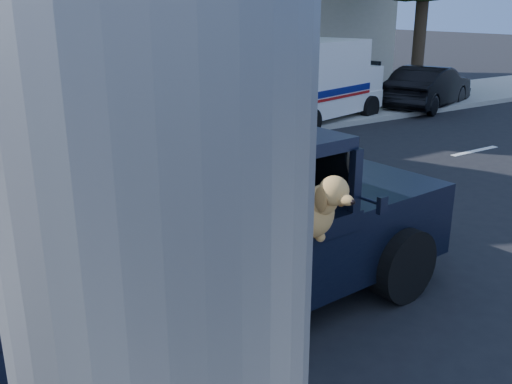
% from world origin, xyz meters
% --- Properties ---
extents(ground, '(120.00, 120.00, 0.00)m').
position_xyz_m(ground, '(0.00, 0.00, 0.00)').
color(ground, black).
rests_on(ground, ground).
extents(far_sidewalk, '(60.00, 4.00, 0.15)m').
position_xyz_m(far_sidewalk, '(0.00, 9.20, 0.07)').
color(far_sidewalk, gray).
rests_on(far_sidewalk, ground).
extents(lane_stripes, '(21.60, 0.14, 0.01)m').
position_xyz_m(lane_stripes, '(2.00, 3.40, 0.01)').
color(lane_stripes, silver).
rests_on(lane_stripes, ground).
extents(pickup_truck, '(5.89, 3.07, 2.06)m').
position_xyz_m(pickup_truck, '(-0.99, 0.41, 0.70)').
color(pickup_truck, black).
rests_on(pickup_truck, ground).
extents(mail_truck, '(4.65, 3.04, 2.36)m').
position_xyz_m(mail_truck, '(7.02, 8.23, 1.03)').
color(mail_truck, silver).
rests_on(mail_truck, ground).
extents(parked_sedan, '(2.79, 4.52, 1.41)m').
position_xyz_m(parked_sedan, '(11.76, 7.98, 0.70)').
color(parked_sedan, black).
rests_on(parked_sedan, ground).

